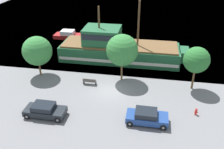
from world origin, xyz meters
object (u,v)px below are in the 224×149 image
pirate_ship (117,49)px  fire_hydrant (196,111)px  moored_boat_dockside (70,35)px  bench_promenade_east (90,81)px  parked_car_curb_front (147,117)px  parked_car_curb_mid (45,110)px

pirate_ship → fire_hydrant: bearing=-50.2°
moored_boat_dockside → fire_hydrant: bearing=-44.5°
bench_promenade_east → parked_car_curb_front: bearing=-40.3°
parked_car_curb_mid → parked_car_curb_front: bearing=3.7°
pirate_ship → bench_promenade_east: size_ratio=11.23×
bench_promenade_east → moored_boat_dockside: bearing=116.4°
pirate_ship → bench_promenade_east: pirate_ship is taller
moored_boat_dockside → bench_promenade_east: (7.97, -16.04, -0.10)m
moored_boat_dockside → parked_car_curb_mid: bearing=-77.8°
moored_boat_dockside → parked_car_curb_front: 27.24m
parked_car_curb_front → bench_promenade_east: 9.86m
pirate_ship → parked_car_curb_front: 15.52m
pirate_ship → parked_car_curb_front: bearing=-70.2°
moored_boat_dockside → fire_hydrant: size_ratio=7.70×
pirate_ship → moored_boat_dockside: pirate_ship is taller
parked_car_curb_front → parked_car_curb_mid: (-10.48, -0.68, -0.02)m
moored_boat_dockside → parked_car_curb_front: size_ratio=1.42×
moored_boat_dockside → pirate_ship: bearing=-37.4°
moored_boat_dockside → fire_hydrant: 28.81m
parked_car_curb_mid → fire_hydrant: parked_car_curb_mid is taller
moored_boat_dockside → parked_car_curb_front: bearing=-55.3°
parked_car_curb_mid → fire_hydrant: (15.53, 2.88, -0.29)m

